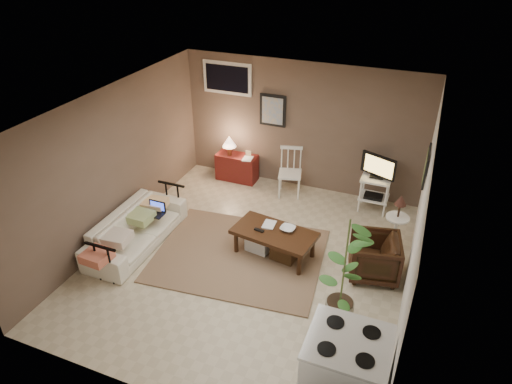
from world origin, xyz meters
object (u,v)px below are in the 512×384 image
at_px(red_console, 236,165).
at_px(armchair, 374,255).
at_px(side_table, 398,216).
at_px(coffee_table, 274,241).
at_px(spindle_chair, 290,174).
at_px(sofa, 135,224).
at_px(potted_plant, 344,270).
at_px(stove, 344,376).
at_px(tv_stand, 376,182).

bearing_deg(red_console, armchair, -32.48).
bearing_deg(side_table, armchair, -104.36).
distance_m(coffee_table, spindle_chair, 1.89).
height_order(coffee_table, sofa, sofa).
xyz_separation_m(armchair, potted_plant, (-0.25, -1.07, 0.50)).
height_order(side_table, potted_plant, potted_plant).
height_order(red_console, armchair, red_console).
height_order(potted_plant, stove, potted_plant).
bearing_deg(coffee_table, side_table, 27.68).
distance_m(coffee_table, armchair, 1.48).
bearing_deg(sofa, spindle_chair, -36.34).
relative_size(spindle_chair, side_table, 0.95).
relative_size(red_console, tv_stand, 0.87).
bearing_deg(armchair, spindle_chair, -145.66).
bearing_deg(red_console, stove, -53.99).
xyz_separation_m(coffee_table, spindle_chair, (-0.35, 1.85, 0.16)).
bearing_deg(tv_stand, side_table, -63.94).
xyz_separation_m(sofa, tv_stand, (3.29, 2.39, 0.19)).
xyz_separation_m(coffee_table, armchair, (1.48, 0.10, 0.09)).
xyz_separation_m(spindle_chair, side_table, (2.03, -0.97, 0.16)).
height_order(coffee_table, spindle_chair, spindle_chair).
relative_size(red_console, potted_plant, 0.58).
height_order(red_console, tv_stand, tv_stand).
distance_m(coffee_table, sofa, 2.17).
xyz_separation_m(red_console, potted_plant, (2.74, -2.96, 0.53)).
bearing_deg(red_console, sofa, -103.23).
distance_m(spindle_chair, tv_stand, 1.55).
bearing_deg(potted_plant, side_table, 76.43).
relative_size(spindle_chair, armchair, 1.30).
bearing_deg(tv_stand, armchair, -80.79).
distance_m(red_console, spindle_chair, 1.17).
relative_size(sofa, spindle_chair, 2.10).
bearing_deg(red_console, spindle_chair, -7.35).
relative_size(sofa, armchair, 2.72).
xyz_separation_m(side_table, potted_plant, (-0.44, -1.84, 0.26)).
bearing_deg(spindle_chair, armchair, -43.72).
bearing_deg(red_console, potted_plant, -47.29).
bearing_deg(side_table, tv_stand, 116.06).
distance_m(sofa, potted_plant, 3.39).
xyz_separation_m(tv_stand, armchair, (0.29, -1.77, -0.21)).
relative_size(coffee_table, sofa, 0.69).
height_order(tv_stand, armchair, tv_stand).
distance_m(armchair, stove, 2.28).
xyz_separation_m(coffee_table, stove, (1.53, -2.17, 0.25)).
relative_size(side_table, stove, 0.92).
height_order(red_console, spindle_chair, red_console).
bearing_deg(red_console, tv_stand, -2.75).
bearing_deg(coffee_table, spindle_chair, 100.80).
relative_size(coffee_table, red_console, 1.42).
bearing_deg(sofa, side_table, -69.64).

